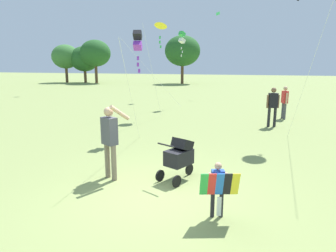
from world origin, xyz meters
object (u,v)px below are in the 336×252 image
Objects in this scene: stroller at (179,155)px; kite_green_novelty at (182,38)px; person_sitting_far at (285,100)px; person_adult_flyer at (110,136)px; kite_adult_black at (138,41)px; child_with_butterfly_kite at (218,185)px; kite_orange_delta at (161,27)px; person_red_shirt at (273,104)px.

stroller is 0.24× the size of kite_green_novelty.
stroller is 0.68× the size of person_sitting_far.
kite_adult_black reaches higher than person_adult_flyer.
kite_orange_delta is at bearing 111.26° from child_with_butterfly_kite.
person_sitting_far is at bearing -25.25° from kite_green_novelty.
kite_green_novelty is 2.68× the size of person_red_shirt.
kite_green_novelty is 7.63m from person_red_shirt.
person_sitting_far reaches higher than child_with_butterfly_kite.
person_adult_flyer is 1.08× the size of person_red_shirt.
person_adult_flyer is 1.14× the size of person_sitting_far.
kite_orange_delta is at bearing -171.61° from person_sitting_far.
child_with_butterfly_kite is 0.26× the size of kite_adult_black.
stroller is at bearing -57.38° from kite_adult_black.
child_with_butterfly_kite is at bearing -57.24° from kite_adult_black.
kite_orange_delta is at bearing 97.31° from person_adult_flyer.
person_sitting_far is at bearing 43.09° from kite_adult_black.
person_adult_flyer is at bearing 154.80° from child_with_butterfly_kite.
person_adult_flyer is at bearing -86.35° from kite_green_novelty.
person_adult_flyer is 0.39× the size of kite_orange_delta.
kite_adult_black is 8.04m from kite_green_novelty.
kite_adult_black is 6.40m from person_red_shirt.
child_with_butterfly_kite reaches higher than stroller.
kite_orange_delta is (-2.68, 7.99, 3.84)m from stroller.
stroller is 0.64× the size of person_red_shirt.
child_with_butterfly_kite is 0.65× the size of person_sitting_far.
person_red_shirt is (4.26, 7.17, -0.05)m from person_adult_flyer.
person_adult_flyer is at bearing -82.69° from kite_orange_delta.
person_adult_flyer is 8.34m from person_red_shirt.
kite_green_novelty is at bearing 90.59° from kite_adult_black.
person_sitting_far is at bearing 8.39° from kite_orange_delta.
child_with_butterfly_kite is 0.22× the size of kite_orange_delta.
kite_orange_delta is at bearing -94.90° from kite_green_novelty.
child_with_butterfly_kite is 2.98m from person_adult_flyer.
kite_orange_delta is at bearing 95.08° from kite_adult_black.
person_sitting_far is (2.32, 10.49, 0.32)m from child_with_butterfly_kite.
kite_green_novelty is at bearing 101.58° from stroller.
child_with_butterfly_kite is 6.81m from kite_adult_black.
kite_green_novelty reaches higher than child_with_butterfly_kite.
kite_green_novelty is 7.13m from person_sitting_far.
person_red_shirt is at bearing -43.58° from kite_green_novelty.
kite_orange_delta reaches higher than stroller.
child_with_butterfly_kite is 1.93m from stroller.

